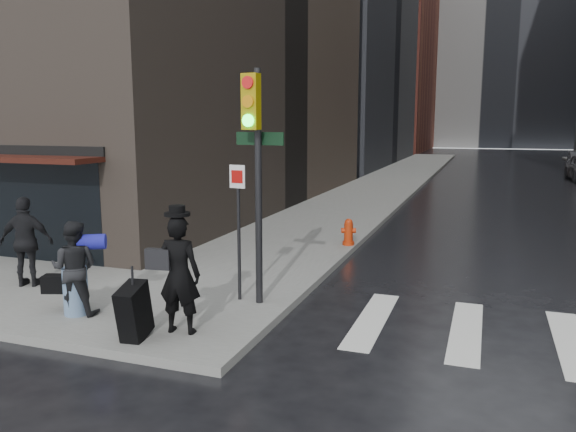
{
  "coord_description": "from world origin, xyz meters",
  "views": [
    {
      "loc": [
        5.3,
        -8.49,
        3.47
      ],
      "look_at": [
        0.94,
        3.71,
        1.3
      ],
      "focal_mm": 35.0,
      "sensor_mm": 36.0,
      "label": 1
    }
  ],
  "objects_px": {
    "traffic_light": "(254,155)",
    "fire_hydrant": "(348,233)",
    "man_overcoat": "(170,280)",
    "man_greycoat": "(27,242)",
    "man_jeans": "(74,268)"
  },
  "relations": [
    {
      "from": "man_greycoat",
      "to": "fire_hydrant",
      "type": "relative_size",
      "value": 2.52
    },
    {
      "from": "man_overcoat",
      "to": "man_greycoat",
      "type": "distance_m",
      "value": 4.37
    },
    {
      "from": "traffic_light",
      "to": "fire_hydrant",
      "type": "bearing_deg",
      "value": 91.77
    },
    {
      "from": "man_overcoat",
      "to": "traffic_light",
      "type": "distance_m",
      "value": 2.69
    },
    {
      "from": "man_jeans",
      "to": "traffic_light",
      "type": "distance_m",
      "value": 3.69
    },
    {
      "from": "traffic_light",
      "to": "man_jeans",
      "type": "bearing_deg",
      "value": -143.72
    },
    {
      "from": "traffic_light",
      "to": "fire_hydrant",
      "type": "xyz_separation_m",
      "value": [
        0.44,
        5.51,
        -2.42
      ]
    },
    {
      "from": "man_greycoat",
      "to": "traffic_light",
      "type": "relative_size",
      "value": 0.43
    },
    {
      "from": "man_overcoat",
      "to": "man_greycoat",
      "type": "relative_size",
      "value": 1.13
    },
    {
      "from": "man_greycoat",
      "to": "traffic_light",
      "type": "bearing_deg",
      "value": 167.89
    },
    {
      "from": "man_overcoat",
      "to": "fire_hydrant",
      "type": "xyz_separation_m",
      "value": [
        1.1,
        7.34,
        -0.55
      ]
    },
    {
      "from": "man_jeans",
      "to": "fire_hydrant",
      "type": "relative_size",
      "value": 2.27
    },
    {
      "from": "man_jeans",
      "to": "traffic_light",
      "type": "height_order",
      "value": "traffic_light"
    },
    {
      "from": "man_overcoat",
      "to": "traffic_light",
      "type": "height_order",
      "value": "traffic_light"
    },
    {
      "from": "man_jeans",
      "to": "fire_hydrant",
      "type": "xyz_separation_m",
      "value": [
        3.17,
        7.08,
        -0.51
      ]
    }
  ]
}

